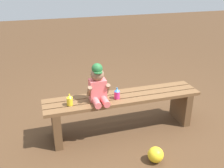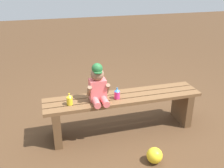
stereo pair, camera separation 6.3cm
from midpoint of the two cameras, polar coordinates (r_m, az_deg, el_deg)
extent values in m
plane|color=#4C331E|center=(3.00, 1.76, -10.08)|extent=(16.00, 16.00, 0.00)
cube|color=brown|center=(2.69, 2.70, -4.08)|extent=(1.72, 0.11, 0.04)
cube|color=brown|center=(2.79, 1.87, -2.98)|extent=(1.72, 0.11, 0.04)
cube|color=brown|center=(2.89, 1.09, -1.96)|extent=(1.72, 0.11, 0.04)
cube|color=brown|center=(2.77, -13.00, -8.95)|extent=(0.08, 0.35, 0.40)
cube|color=brown|center=(3.18, 14.55, -4.59)|extent=(0.08, 0.35, 0.40)
cube|color=#E56666|center=(2.65, -3.90, -1.33)|extent=(0.17, 0.12, 0.23)
sphere|color=#8C664C|center=(2.58, -4.01, 2.15)|extent=(0.14, 0.14, 0.14)
cylinder|color=#266633|center=(2.53, -3.83, 2.64)|extent=(0.09, 0.09, 0.01)
sphere|color=#266633|center=(2.56, -4.05, 3.42)|extent=(0.11, 0.11, 0.11)
cylinder|color=#F06B6B|center=(2.57, -4.19, -4.17)|extent=(0.07, 0.16, 0.07)
cylinder|color=#F06B6B|center=(2.59, -2.25, -3.90)|extent=(0.07, 0.16, 0.07)
cylinder|color=#8C664C|center=(2.60, -5.76, -1.57)|extent=(0.04, 0.12, 0.14)
cylinder|color=#8C664C|center=(2.64, -1.78, -1.06)|extent=(0.04, 0.12, 0.14)
cylinder|color=yellow|center=(2.61, -10.10, -3.82)|extent=(0.06, 0.06, 0.09)
cone|color=yellow|center=(2.59, -10.18, -2.75)|extent=(0.06, 0.06, 0.03)
cylinder|color=yellow|center=(2.58, -10.21, -2.40)|extent=(0.01, 0.01, 0.02)
cylinder|color=#E5337F|center=(2.70, 0.45, -2.42)|extent=(0.06, 0.06, 0.09)
cone|color=#338CE5|center=(2.68, 0.45, -1.38)|extent=(0.06, 0.06, 0.03)
cylinder|color=#338CE5|center=(2.67, 0.45, -1.03)|extent=(0.01, 0.01, 0.02)
sphere|color=yellow|center=(2.54, 8.98, -15.31)|extent=(0.15, 0.15, 0.15)
camera|label=1|loc=(0.03, -90.69, -0.30)|focal=40.97mm
camera|label=2|loc=(0.03, 89.31, 0.30)|focal=40.97mm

